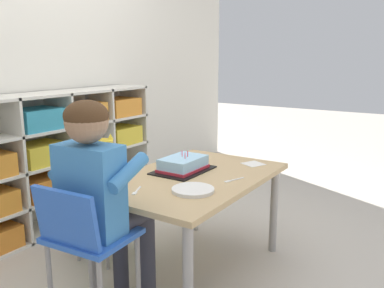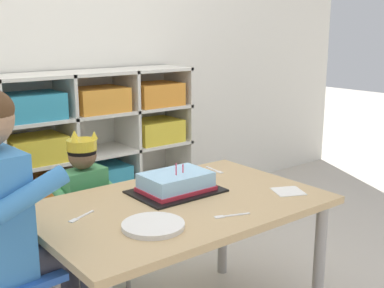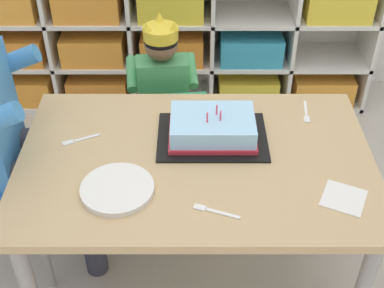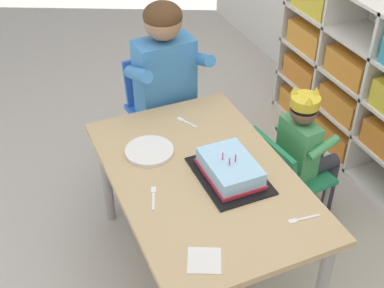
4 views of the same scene
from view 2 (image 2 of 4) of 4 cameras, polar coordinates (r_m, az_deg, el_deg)
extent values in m
cube|color=silver|center=(3.16, -18.74, -1.43)|extent=(2.11, 0.01, 1.02)
cube|color=silver|center=(3.09, -14.11, -1.44)|extent=(0.02, 0.33, 1.02)
cube|color=silver|center=(3.28, -7.46, -0.32)|extent=(0.02, 0.33, 1.02)
cube|color=silver|center=(3.50, -1.60, 0.67)|extent=(0.02, 0.33, 1.02)
cube|color=silver|center=(3.18, -17.08, -10.74)|extent=(2.11, 0.33, 0.02)
cube|color=silver|center=(3.09, -17.39, -6.51)|extent=(2.11, 0.33, 0.02)
cube|color=silver|center=(3.02, -17.72, -2.04)|extent=(2.11, 0.33, 0.02)
cube|color=silver|center=(2.97, -18.06, 2.61)|extent=(2.11, 0.33, 0.02)
cube|color=silver|center=(2.93, -18.41, 7.40)|extent=(2.11, 0.33, 0.02)
cube|color=yellow|center=(3.29, -10.24, -7.93)|extent=(0.33, 0.26, 0.15)
cube|color=orange|center=(3.49, -4.16, -6.49)|extent=(0.33, 0.26, 0.15)
cube|color=orange|center=(3.05, -17.39, -5.10)|extent=(0.33, 0.26, 0.15)
cube|color=teal|center=(3.21, -10.42, -3.78)|extent=(0.33, 0.26, 0.15)
cube|color=yellow|center=(2.98, -17.72, -0.54)|extent=(0.33, 0.26, 0.15)
cube|color=yellow|center=(3.36, -4.30, 1.55)|extent=(0.33, 0.26, 0.15)
cube|color=teal|center=(2.94, -18.06, 4.19)|extent=(0.33, 0.26, 0.15)
cube|color=orange|center=(3.10, -10.81, 5.06)|extent=(0.33, 0.26, 0.15)
cube|color=orange|center=(3.31, -4.37, 5.77)|extent=(0.33, 0.26, 0.15)
cube|color=tan|center=(1.98, -1.39, -7.07)|extent=(1.14, 0.74, 0.03)
cylinder|color=#9E9993|center=(2.24, 14.48, -13.42)|extent=(0.05, 0.05, 0.57)
cylinder|color=#9E9993|center=(2.14, -18.02, -14.97)|extent=(0.05, 0.05, 0.57)
cylinder|color=#9E9993|center=(2.62, 3.57, -8.96)|extent=(0.05, 0.05, 0.57)
cube|color=#238451|center=(2.47, -12.03, -9.67)|extent=(0.39, 0.33, 0.03)
cube|color=#238451|center=(2.32, -10.35, -7.84)|extent=(0.33, 0.09, 0.23)
cylinder|color=gray|center=(2.70, -10.50, -11.42)|extent=(0.02, 0.02, 0.31)
cylinder|color=gray|center=(2.57, -16.17, -13.12)|extent=(0.02, 0.02, 0.31)
cylinder|color=gray|center=(2.53, -7.46, -13.10)|extent=(0.02, 0.02, 0.31)
cylinder|color=gray|center=(2.38, -13.40, -15.10)|extent=(0.02, 0.02, 0.31)
cube|color=#4C9E5B|center=(2.42, -12.31, -6.22)|extent=(0.22, 0.13, 0.29)
sphere|color=brown|center=(2.36, -12.57, -1.26)|extent=(0.13, 0.13, 0.13)
ellipsoid|color=black|center=(2.36, -12.60, -0.79)|extent=(0.14, 0.14, 0.10)
cylinder|color=yellow|center=(2.35, -12.63, -0.08)|extent=(0.14, 0.14, 0.05)
cone|color=yellow|center=(2.39, -13.44, 1.15)|extent=(0.04, 0.04, 0.04)
cone|color=yellow|center=(2.35, -11.24, 1.03)|extent=(0.04, 0.04, 0.04)
cone|color=yellow|center=(2.29, -13.45, 0.63)|extent=(0.04, 0.04, 0.04)
cylinder|color=#33333D|center=(2.58, -12.25, -7.78)|extent=(0.09, 0.22, 0.07)
cylinder|color=#33333D|center=(2.52, -14.69, -8.43)|extent=(0.09, 0.22, 0.07)
cylinder|color=#33333D|center=(2.74, -13.25, -10.99)|extent=(0.06, 0.06, 0.33)
cylinder|color=#33333D|center=(2.68, -15.59, -11.66)|extent=(0.06, 0.06, 0.33)
cylinder|color=#4C9E5B|center=(2.50, -10.48, -3.96)|extent=(0.06, 0.18, 0.10)
cylinder|color=#4C9E5B|center=(2.38, -15.48, -5.14)|extent=(0.06, 0.18, 0.10)
cylinder|color=#33333D|center=(1.79, -15.94, -12.60)|extent=(0.31, 0.12, 0.10)
cylinder|color=#33333D|center=(1.94, -18.41, -10.70)|extent=(0.31, 0.12, 0.10)
cylinder|color=#3D7FBC|center=(1.58, -18.14, -5.51)|extent=(0.25, 0.08, 0.14)
cube|color=black|center=(2.08, -1.86, -5.48)|extent=(0.36, 0.26, 0.01)
cube|color=#9ED1EF|center=(2.07, -1.87, -4.36)|extent=(0.28, 0.19, 0.08)
cube|color=red|center=(2.08, -1.86, -5.16)|extent=(0.29, 0.20, 0.02)
cylinder|color=#E54C66|center=(2.02, -1.85, -3.13)|extent=(0.01, 0.01, 0.04)
cylinder|color=#E54C66|center=(2.05, -1.06, -2.85)|extent=(0.01, 0.01, 0.04)
cylinder|color=#E54C66|center=(2.07, -1.85, -2.71)|extent=(0.01, 0.01, 0.04)
cylinder|color=white|center=(1.73, -4.51, -9.37)|extent=(0.22, 0.22, 0.02)
cube|color=white|center=(2.13, 11.06, -5.39)|extent=(0.16, 0.16, 0.00)
cube|color=white|center=(1.88, -12.24, -7.99)|extent=(0.09, 0.05, 0.00)
cube|color=white|center=(1.83, -13.53, -8.60)|extent=(0.04, 0.03, 0.00)
cube|color=white|center=(1.84, 5.23, -8.15)|extent=(0.10, 0.04, 0.00)
cube|color=white|center=(1.82, 3.18, -8.42)|extent=(0.04, 0.03, 0.00)
cube|color=white|center=(2.41, 2.30, -2.89)|extent=(0.02, 0.09, 0.00)
cube|color=white|center=(2.36, 3.21, -3.27)|extent=(0.02, 0.04, 0.00)
camera|label=1|loc=(0.82, -109.87, -4.23)|focal=38.07mm
camera|label=3|loc=(1.19, 45.31, 29.56)|focal=49.02mm
camera|label=4|loc=(2.87, 38.46, 26.16)|focal=48.81mm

